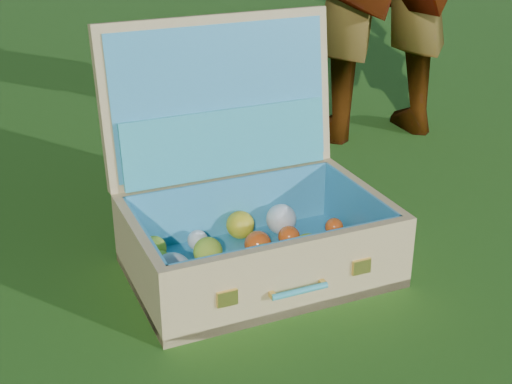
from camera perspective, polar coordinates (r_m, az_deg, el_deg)
name	(u,v)px	position (r m, az deg, el deg)	size (l,w,h in m)	color
ground	(266,288)	(1.49, 0.84, -7.70)	(60.00, 60.00, 0.00)	#215114
suitcase	(244,199)	(1.53, -1.00, -0.60)	(0.64, 0.59, 0.51)	tan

